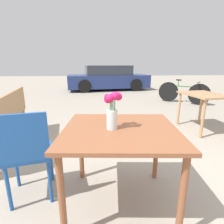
# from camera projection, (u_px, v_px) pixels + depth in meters

# --- Properties ---
(ground_plane) EXTENTS (40.00, 40.00, 0.00)m
(ground_plane) POSITION_uv_depth(u_px,v_px,m) (119.00, 201.00, 1.66)
(ground_plane) COLOR #A39989
(table_front) EXTENTS (1.03, 0.95, 0.74)m
(table_front) POSITION_uv_depth(u_px,v_px,m) (120.00, 139.00, 1.49)
(table_front) COLOR brown
(table_front) RESTS_ON ground_plane
(flower_vase) EXTENTS (0.14, 0.14, 0.31)m
(flower_vase) POSITION_uv_depth(u_px,v_px,m) (112.00, 110.00, 1.42)
(flower_vase) COLOR silver
(flower_vase) RESTS_ON table_front
(cafe_chair) EXTENTS (0.47, 0.47, 0.88)m
(cafe_chair) POSITION_uv_depth(u_px,v_px,m) (27.00, 151.00, 1.56)
(cafe_chair) COLOR #1E519E
(cafe_chair) RESTS_ON ground_plane
(bench_near) EXTENTS (0.66, 1.81, 0.85)m
(bench_near) POSITION_uv_depth(u_px,v_px,m) (6.00, 119.00, 2.59)
(bench_near) COLOR tan
(bench_near) RESTS_ON ground_plane
(table_back) EXTENTS (0.72, 0.93, 0.72)m
(table_back) POSITION_uv_depth(u_px,v_px,m) (203.00, 100.00, 3.34)
(table_back) COLOR tan
(table_back) RESTS_ON ground_plane
(bicycle) EXTENTS (1.31, 1.08, 0.78)m
(bicycle) POSITION_uv_depth(u_px,v_px,m) (183.00, 93.00, 5.85)
(bicycle) COLOR black
(bicycle) RESTS_ON ground_plane
(parked_car) EXTENTS (4.21, 2.15, 1.23)m
(parked_car) POSITION_uv_depth(u_px,v_px,m) (108.00, 78.00, 9.01)
(parked_car) COLOR navy
(parked_car) RESTS_ON ground_plane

